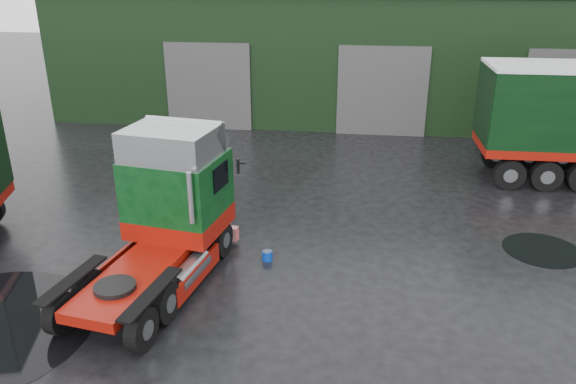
{
  "coord_description": "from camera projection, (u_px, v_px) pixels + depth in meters",
  "views": [
    {
      "loc": [
        1.17,
        -11.31,
        7.35
      ],
      "look_at": [
        -0.69,
        2.36,
        1.7
      ],
      "focal_mm": 35.0,
      "sensor_mm": 36.0,
      "label": 1
    }
  ],
  "objects": [
    {
      "name": "ground",
      "position": [
        303.0,
        297.0,
        13.3
      ],
      "size": [
        100.0,
        100.0,
        0.0
      ],
      "primitive_type": "plane",
      "color": "black"
    },
    {
      "name": "hero_tractor",
      "position": [
        145.0,
        220.0,
        12.94
      ],
      "size": [
        3.41,
        6.25,
        3.68
      ],
      "primitive_type": null,
      "rotation": [
        0.0,
        0.0,
        -0.16
      ],
      "color": "#093412",
      "rests_on": "ground"
    },
    {
      "name": "warehouse",
      "position": [
        381.0,
        47.0,
        30.19
      ],
      "size": [
        32.4,
        12.4,
        6.3
      ],
      "color": "black",
      "rests_on": "ground"
    },
    {
      "name": "wash_bucket",
      "position": [
        267.0,
        256.0,
        14.91
      ],
      "size": [
        0.36,
        0.36,
        0.26
      ],
      "primitive_type": "cylinder",
      "rotation": [
        0.0,
        0.0,
        0.42
      ],
      "color": "#0730A7",
      "rests_on": "ground"
    },
    {
      "name": "tree_back_a",
      "position": [
        266.0,
        2.0,
        39.75
      ],
      "size": [
        4.4,
        4.4,
        9.5
      ],
      "primitive_type": null,
      "color": "black",
      "rests_on": "ground"
    },
    {
      "name": "puddle_1",
      "position": [
        542.0,
        250.0,
        15.47
      ],
      "size": [
        2.12,
        2.12,
        0.01
      ],
      "primitive_type": "cylinder",
      "color": "black",
      "rests_on": "ground"
    },
    {
      "name": "tree_back_b",
      "position": [
        498.0,
        20.0,
        38.14
      ],
      "size": [
        4.4,
        4.4,
        7.5
      ],
      "primitive_type": null,
      "color": "black",
      "rests_on": "ground"
    }
  ]
}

